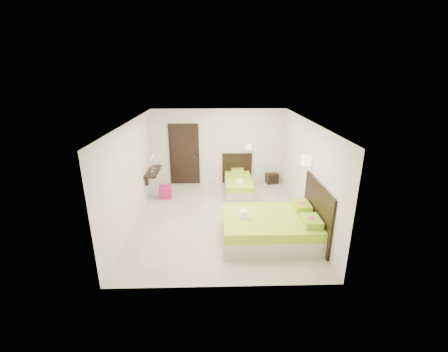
{
  "coord_description": "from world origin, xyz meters",
  "views": [
    {
      "loc": [
        -0.11,
        -7.3,
        3.77
      ],
      "look_at": [
        0.1,
        0.3,
        1.1
      ],
      "focal_mm": 24.0,
      "sensor_mm": 36.0,
      "label": 1
    }
  ],
  "objects_px": {
    "bed_single": "(239,183)",
    "nightstand": "(272,178)",
    "bed_double": "(273,226)",
    "ottoman": "(165,192)"
  },
  "relations": [
    {
      "from": "ottoman",
      "to": "bed_single",
      "type": "bearing_deg",
      "value": 12.8
    },
    {
      "from": "bed_single",
      "to": "ottoman",
      "type": "xyz_separation_m",
      "value": [
        -2.34,
        -0.53,
        -0.08
      ]
    },
    {
      "from": "nightstand",
      "to": "bed_single",
      "type": "bearing_deg",
      "value": -162.63
    },
    {
      "from": "nightstand",
      "to": "ottoman",
      "type": "relative_size",
      "value": 1.08
    },
    {
      "from": "bed_double",
      "to": "ottoman",
      "type": "bearing_deg",
      "value": 139.32
    },
    {
      "from": "bed_double",
      "to": "ottoman",
      "type": "relative_size",
      "value": 5.97
    },
    {
      "from": "bed_single",
      "to": "nightstand",
      "type": "relative_size",
      "value": 4.29
    },
    {
      "from": "ottoman",
      "to": "bed_double",
      "type": "bearing_deg",
      "value": -40.68
    },
    {
      "from": "bed_single",
      "to": "bed_double",
      "type": "relative_size",
      "value": 0.78
    },
    {
      "from": "nightstand",
      "to": "bed_double",
      "type": "bearing_deg",
      "value": -111.89
    }
  ]
}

